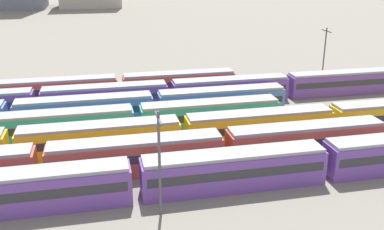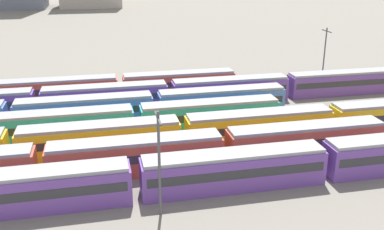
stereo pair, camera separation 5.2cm
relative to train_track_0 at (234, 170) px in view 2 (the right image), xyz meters
The scene contains 9 objects.
train_track_0 is the anchor object (origin of this frame).
train_track_1 10.31m from the train_track_0, 149.71° to the left, with size 55.80×3.06×3.75m.
train_track_2 19.01m from the train_track_0, 33.17° to the left, with size 112.50×3.06×3.75m.
train_track_3 23.27m from the train_track_0, 137.90° to the left, with size 55.80×3.06×3.75m.
train_track_4 25.20m from the train_track_0, 124.37° to the left, with size 55.80×3.06×3.75m.
train_track_5 31.05m from the train_track_0, 56.85° to the left, with size 112.50×3.06×3.75m.
train_track_6 36.21m from the train_track_0, 120.51° to the left, with size 55.80×3.06×3.75m.
catenary_pole_1 44.23m from the train_track_0, 51.33° to the left, with size 0.24×3.20×9.47m.
catenary_pole_2 9.02m from the train_track_0, 156.76° to the right, with size 0.24×3.20×9.58m.
Camera 2 is at (15.13, -36.40, 21.30)m, focal length 41.24 mm.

